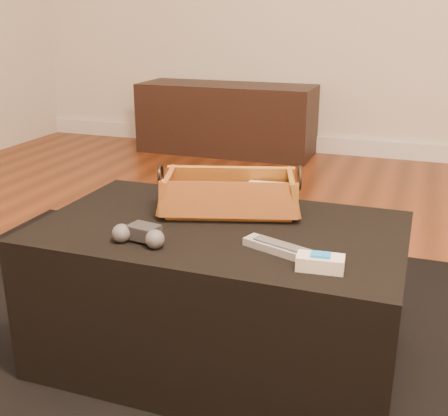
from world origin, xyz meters
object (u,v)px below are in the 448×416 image
(tv_remote, at_px, (222,205))
(ottoman, at_px, (220,293))
(game_controller, at_px, (140,235))
(cream_gadget, at_px, (320,262))
(media_cabinet, at_px, (227,119))
(silver_remote, at_px, (282,249))
(wicker_basket, at_px, (230,196))

(tv_remote, bearing_deg, ottoman, -97.15)
(game_controller, relative_size, cream_gadget, 1.34)
(ottoman, xyz_separation_m, game_controller, (-0.15, -0.19, 0.23))
(media_cabinet, xyz_separation_m, silver_remote, (1.08, -2.65, 0.19))
(silver_remote, height_order, cream_gadget, cream_gadget)
(tv_remote, xyz_separation_m, cream_gadget, (0.34, -0.28, -0.01))
(ottoman, relative_size, tv_remote, 4.68)
(media_cabinet, distance_m, cream_gadget, 2.97)
(media_cabinet, height_order, silver_remote, media_cabinet)
(game_controller, bearing_deg, ottoman, 52.15)
(ottoman, xyz_separation_m, cream_gadget, (0.31, -0.19, 0.23))
(tv_remote, relative_size, wicker_basket, 0.48)
(silver_remote, bearing_deg, game_controller, -170.04)
(ottoman, bearing_deg, silver_remote, -31.01)
(media_cabinet, relative_size, wicker_basket, 2.86)
(silver_remote, bearing_deg, media_cabinet, 112.21)
(media_cabinet, relative_size, game_controller, 8.48)
(silver_remote, relative_size, cream_gadget, 1.88)
(silver_remote, bearing_deg, tv_remote, 136.61)
(tv_remote, relative_size, silver_remote, 1.01)
(media_cabinet, distance_m, tv_remote, 2.58)
(tv_remote, xyz_separation_m, wicker_basket, (0.02, 0.02, 0.02))
(media_cabinet, xyz_separation_m, ottoman, (0.87, -2.53, -0.03))
(tv_remote, distance_m, silver_remote, 0.32)
(wicker_basket, distance_m, cream_gadget, 0.45)
(media_cabinet, distance_m, ottoman, 2.67)
(game_controller, relative_size, silver_remote, 0.71)
(ottoman, xyz_separation_m, silver_remote, (0.21, -0.13, 0.22))
(tv_remote, distance_m, game_controller, 0.31)
(cream_gadget, bearing_deg, wicker_basket, 136.86)
(ottoman, distance_m, cream_gadget, 0.43)
(silver_remote, bearing_deg, wicker_basket, 132.20)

